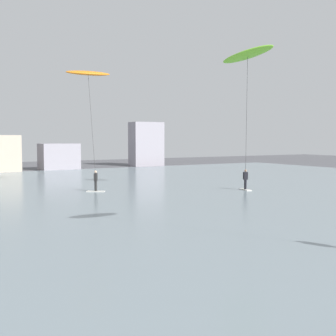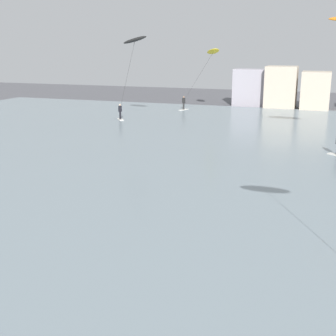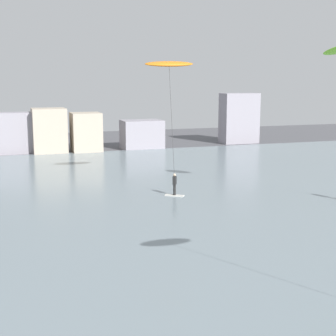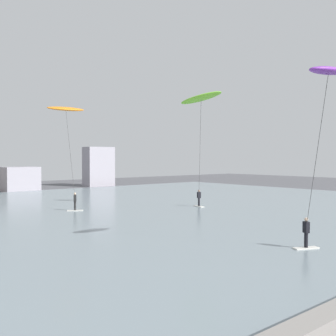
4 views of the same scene
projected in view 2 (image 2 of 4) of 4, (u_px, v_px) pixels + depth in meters
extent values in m
cube|color=gray|center=(289.00, 158.00, 31.90)|extent=(84.00, 52.00, 0.10)
cube|color=gray|center=(253.00, 88.00, 59.21)|extent=(4.92, 2.59, 4.75)
cube|color=#B7A893|center=(281.00, 87.00, 57.27)|extent=(3.84, 3.75, 5.20)
cube|color=#B7A893|center=(315.00, 91.00, 55.64)|extent=(3.41, 3.61, 4.63)
cube|color=silver|center=(120.00, 119.00, 47.96)|extent=(1.19, 1.39, 0.06)
cylinder|color=black|center=(120.00, 115.00, 47.85)|extent=(0.20, 0.20, 0.78)
cube|color=black|center=(120.00, 109.00, 47.66)|extent=(0.40, 0.38, 0.60)
sphere|color=beige|center=(120.00, 105.00, 47.56)|extent=(0.20, 0.20, 0.20)
cylinder|color=#333333|center=(127.00, 77.00, 46.07)|extent=(2.18, 0.84, 6.89)
ellipsoid|color=black|center=(135.00, 40.00, 44.42)|extent=(3.60, 2.72, 1.18)
cube|color=silver|center=(184.00, 110.00, 55.20)|extent=(0.88, 1.47, 0.06)
cylinder|color=black|center=(184.00, 106.00, 55.09)|extent=(0.20, 0.20, 0.78)
cube|color=black|center=(184.00, 100.00, 54.91)|extent=(0.39, 0.32, 0.60)
sphere|color=#9E7051|center=(184.00, 97.00, 54.80)|extent=(0.20, 0.20, 0.20)
cylinder|color=#333333|center=(198.00, 77.00, 53.82)|extent=(3.42, 0.41, 5.70)
ellipsoid|color=yellow|center=(213.00, 51.00, 52.68)|extent=(2.64, 3.85, 1.00)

